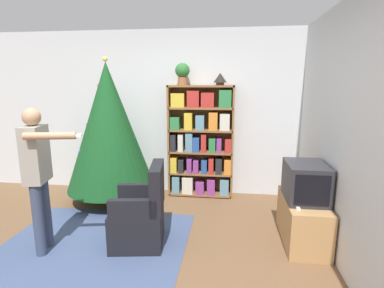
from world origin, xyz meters
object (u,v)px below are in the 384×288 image
object	(u,v)px
armchair	(141,216)
potted_plant	(182,72)
television	(306,182)
table_lamp	(220,78)
bookshelf	(201,143)
standing_person	(38,170)
christmas_tree	(109,127)

from	to	relation	value
armchair	potted_plant	distance (m)	2.27
television	table_lamp	bearing A→B (deg)	127.91
bookshelf	standing_person	size ratio (longest dim) A/B	1.13
television	standing_person	world-z (taller)	standing_person
television	standing_person	distance (m)	2.86
bookshelf	armchair	bearing A→B (deg)	-108.13
television	armchair	xyz separation A→B (m)	(-1.81, -0.28, -0.39)
bookshelf	television	xyz separation A→B (m)	(1.29, -1.29, -0.15)
armchair	table_lamp	size ratio (longest dim) A/B	4.60
potted_plant	armchair	bearing A→B (deg)	-98.24
potted_plant	christmas_tree	bearing A→B (deg)	-158.16
television	christmas_tree	size ratio (longest dim) A/B	0.26
table_lamp	christmas_tree	bearing A→B (deg)	-165.50
television	table_lamp	size ratio (longest dim) A/B	2.84
christmas_tree	standing_person	world-z (taller)	christmas_tree
table_lamp	potted_plant	bearing A→B (deg)	-180.00
christmas_tree	potted_plant	distance (m)	1.37
standing_person	potted_plant	world-z (taller)	potted_plant
standing_person	table_lamp	world-z (taller)	table_lamp
christmas_tree	standing_person	xyz separation A→B (m)	(-0.18, -1.43, -0.24)
bookshelf	christmas_tree	bearing A→B (deg)	-162.81
television	potted_plant	xyz separation A→B (m)	(-1.58, 1.30, 1.23)
christmas_tree	armchair	bearing A→B (deg)	-55.17
potted_plant	table_lamp	size ratio (longest dim) A/B	1.64
bookshelf	table_lamp	size ratio (longest dim) A/B	8.75
standing_person	potted_plant	size ratio (longest dim) A/B	4.69
television	standing_person	size ratio (longest dim) A/B	0.37
bookshelf	potted_plant	size ratio (longest dim) A/B	5.32
standing_person	table_lamp	distance (m)	2.74
armchair	table_lamp	distance (m)	2.34
bookshelf	table_lamp	world-z (taller)	table_lamp
bookshelf	television	world-z (taller)	bookshelf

